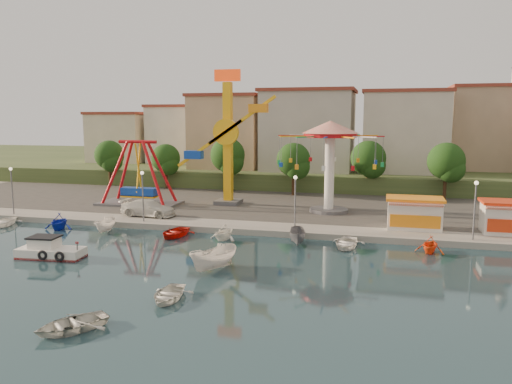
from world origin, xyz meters
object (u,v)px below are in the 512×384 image
(kamikaze_tower, at_px, (231,142))
(wave_swinger, at_px, (330,146))
(van, at_px, (148,208))
(rowboat_a, at_px, (168,294))
(pirate_ship_ride, at_px, (139,174))
(cabin_motorboat, at_px, (50,251))
(skiff, at_px, (214,259))

(kamikaze_tower, xyz_separation_m, wave_swinger, (12.34, -2.04, -0.18))
(kamikaze_tower, distance_m, van, 13.41)
(van, bearing_deg, kamikaze_tower, -32.56)
(wave_swinger, relative_size, rowboat_a, 3.22)
(pirate_ship_ride, xyz_separation_m, cabin_motorboat, (3.14, -21.68, -3.89))
(pirate_ship_ride, distance_m, van, 8.46)
(rowboat_a, height_order, van, van)
(kamikaze_tower, xyz_separation_m, van, (-6.59, -9.43, -6.89))
(pirate_ship_ride, bearing_deg, cabin_motorboat, -81.77)
(pirate_ship_ride, height_order, cabin_motorboat, pirate_ship_ride)
(kamikaze_tower, relative_size, wave_swinger, 1.42)
(rowboat_a, bearing_deg, pirate_ship_ride, 117.13)
(wave_swinger, xyz_separation_m, rowboat_a, (-6.86, -29.01, -7.82))
(pirate_ship_ride, height_order, wave_swinger, wave_swinger)
(skiff, bearing_deg, rowboat_a, -72.96)
(kamikaze_tower, height_order, cabin_motorboat, kamikaze_tower)
(rowboat_a, distance_m, skiff, 6.56)
(wave_swinger, xyz_separation_m, skiff, (-6.09, -22.51, -7.29))
(van, bearing_deg, skiff, -137.25)
(cabin_motorboat, relative_size, van, 0.90)
(rowboat_a, bearing_deg, van, 115.88)
(kamikaze_tower, distance_m, wave_swinger, 12.51)
(cabin_motorboat, height_order, van, van)
(kamikaze_tower, height_order, skiff, kamikaze_tower)
(wave_swinger, relative_size, skiff, 2.47)
(kamikaze_tower, xyz_separation_m, rowboat_a, (5.49, -31.05, -8.01))
(wave_swinger, xyz_separation_m, cabin_motorboat, (-20.28, -22.50, -7.69))
(kamikaze_tower, distance_m, skiff, 26.42)
(wave_swinger, relative_size, van, 1.89)
(kamikaze_tower, bearing_deg, wave_swinger, -9.37)
(pirate_ship_ride, distance_m, wave_swinger, 23.74)
(skiff, bearing_deg, wave_swinger, 98.69)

